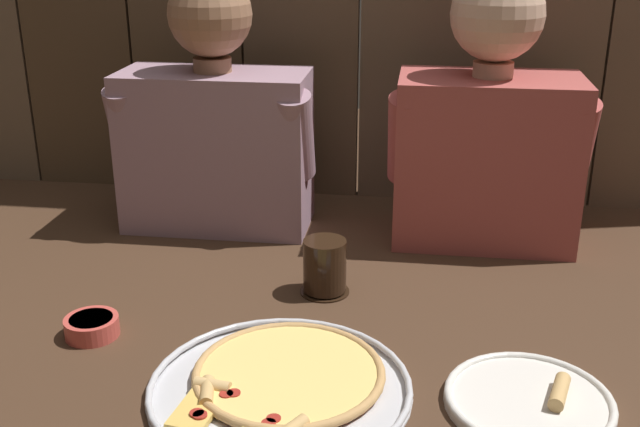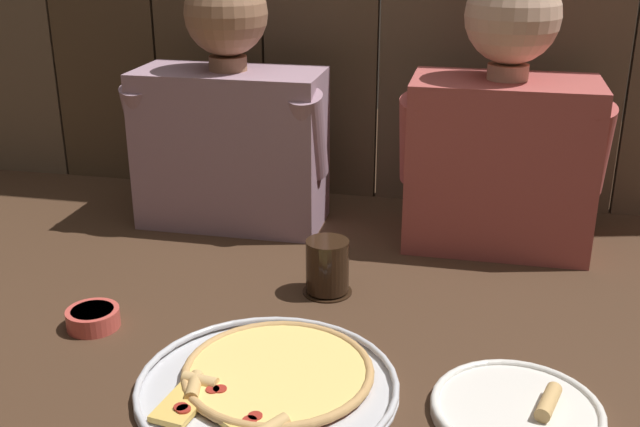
# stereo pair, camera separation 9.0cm
# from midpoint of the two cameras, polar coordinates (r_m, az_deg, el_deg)

# --- Properties ---
(ground_plane) EXTENTS (3.20, 3.20, 0.00)m
(ground_plane) POSITION_cam_midpoint_polar(r_m,az_deg,el_deg) (1.27, -2.21, -9.26)
(ground_plane) COLOR #422B1C
(pizza_tray) EXTENTS (0.39, 0.39, 0.03)m
(pizza_tray) POSITION_cam_midpoint_polar(r_m,az_deg,el_deg) (1.15, -5.14, -12.36)
(pizza_tray) COLOR silver
(pizza_tray) RESTS_ON ground
(dinner_plate) EXTENTS (0.24, 0.24, 0.03)m
(dinner_plate) POSITION_cam_midpoint_polar(r_m,az_deg,el_deg) (1.14, 13.08, -13.39)
(dinner_plate) COLOR white
(dinner_plate) RESTS_ON ground
(drinking_glass) EXTENTS (0.09, 0.09, 0.10)m
(drinking_glass) POSITION_cam_midpoint_polar(r_m,az_deg,el_deg) (1.39, -1.49, -4.03)
(drinking_glass) COLOR black
(drinking_glass) RESTS_ON ground
(dipping_bowl) EXTENTS (0.09, 0.09, 0.03)m
(dipping_bowl) POSITION_cam_midpoint_polar(r_m,az_deg,el_deg) (1.34, -18.46, -7.94)
(dipping_bowl) COLOR #CC4C42
(dipping_bowl) RESTS_ON ground
(diner_left) EXTENTS (0.44, 0.20, 0.55)m
(diner_left) POSITION_cam_midpoint_polar(r_m,az_deg,el_deg) (1.67, -9.35, 7.14)
(diner_left) COLOR gray
(diner_left) RESTS_ON ground
(diner_right) EXTENTS (0.40, 0.21, 0.57)m
(diner_right) POSITION_cam_midpoint_polar(r_m,az_deg,el_deg) (1.59, 10.86, 6.80)
(diner_right) COLOR #AD4C47
(diner_right) RESTS_ON ground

